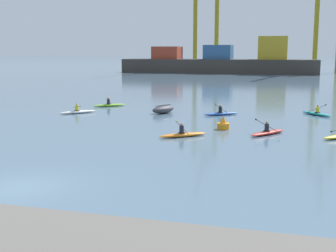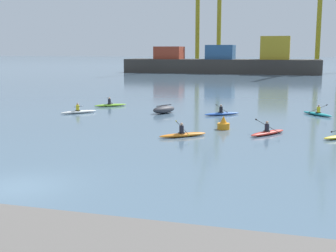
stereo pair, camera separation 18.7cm
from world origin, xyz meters
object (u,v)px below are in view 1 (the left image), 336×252
Objects in this scene: container_barge at (221,62)px; gantry_crane_west at (206,7)px; capsized_dinghy at (163,109)px; kayak_lime at (109,105)px; channel_buoy at (223,124)px; kayak_orange at (183,134)px; gantry_crane_west_mid at (329,1)px; kayak_blue at (221,113)px; kayak_red at (267,132)px; kayak_white at (78,111)px; kayak_teal at (317,113)px.

gantry_crane_west reaches higher than container_barge.
capsized_dinghy is 0.94× the size of kayak_lime.
channel_buoy reaches higher than capsized_dinghy.
gantry_crane_west is 103.65m from kayak_orange.
kayak_lime is at bearing 128.65° from kayak_orange.
kayak_blue is at bearing -99.23° from gantry_crane_west_mid.
kayak_red is (16.47, -83.12, -2.58)m from container_barge.
kayak_white is (6.12, -92.09, -17.60)m from gantry_crane_west.
channel_buoy is at bearing -79.77° from kayak_blue.
channel_buoy is at bearing -18.84° from kayak_white.
channel_buoy reaches higher than kayak_lime.
gantry_crane_west is 12.08× the size of kayak_teal.
gantry_crane_west_mid is 11.93× the size of kayak_white.
kayak_red is 20.26m from kayak_lime.
gantry_crane_west is 92.59m from capsized_dinghy.
channel_buoy is (-12.42, -91.60, -17.48)m from gantry_crane_west_mid.
container_barge is 16.12× the size of kayak_orange.
kayak_red is at bearing -95.65° from gantry_crane_west_mid.
container_barge is 75.22m from kayak_teal.
kayak_orange is at bearing -51.35° from kayak_lime.
channel_buoy is at bearing -37.81° from kayak_lime.
kayak_teal is at bearing 12.27° from kayak_white.
kayak_blue and kayak_lime have the same top height.
kayak_lime is 1.02× the size of kayak_white.
gantry_crane_west reaches higher than kayak_orange.
kayak_white is (-0.75, -5.54, 0.00)m from kayak_lime.
gantry_crane_west_mid is 34.79× the size of channel_buoy.
kayak_orange is 1.04× the size of kayak_white.
kayak_lime is (-20.20, 0.98, 0.00)m from kayak_teal.
kayak_blue is 1.05× the size of kayak_white.
gantry_crane_west is 88.58m from kayak_lime.
capsized_dinghy is 0.90× the size of kayak_red.
gantry_crane_west_mid reaches higher than kayak_lime.
capsized_dinghy is (-19.01, -84.63, -17.49)m from gantry_crane_west_mid.
container_barge is 22.40m from gantry_crane_west.
gantry_crane_west_mid is at bearing 86.14° from kayak_teal.
kayak_orange is at bearing -120.37° from channel_buoy.
kayak_lime is (6.86, -86.55, -17.60)m from gantry_crane_west.
gantry_crane_west is 100.49m from channel_buoy.
kayak_white is at bearing 144.71° from kayak_orange.
channel_buoy is 14.87m from kayak_white.
kayak_orange is at bearing -79.82° from gantry_crane_west.
kayak_blue and kayak_white have the same top height.
kayak_red reaches higher than kayak_teal.
capsized_dinghy is (6.65, -74.83, -2.40)m from container_barge.
kayak_orange is 5.85m from kayak_red.
gantry_crane_west_mid is at bearing -9.21° from gantry_crane_west.
kayak_teal is 21.44m from kayak_white.
gantry_crane_west is at bearing 170.79° from gantry_crane_west_mid.
kayak_red reaches higher than kayak_white.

